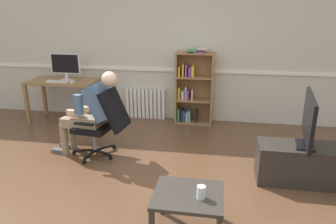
{
  "coord_description": "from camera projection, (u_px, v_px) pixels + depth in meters",
  "views": [
    {
      "loc": [
        0.79,
        -2.96,
        1.97
      ],
      "look_at": [
        0.15,
        0.85,
        0.7
      ],
      "focal_mm": 33.6,
      "sensor_mm": 36.0,
      "label": 1
    }
  ],
  "objects": [
    {
      "name": "person_seated",
      "position": [
        91.0,
        111.0,
        4.28
      ],
      "size": [
        1.03,
        0.43,
        1.21
      ],
      "rotation": [
        0.0,
        0.0,
        -1.69
      ],
      "color": "#937F60",
      "rests_on": "ground_plane"
    },
    {
      "name": "bookshelf",
      "position": [
        192.0,
        89.0,
        5.56
      ],
      "size": [
        0.66,
        0.3,
        1.34
      ],
      "color": "olive",
      "rests_on": "ground_plane"
    },
    {
      "name": "tv_stand",
      "position": [
        302.0,
        164.0,
        3.71
      ],
      "size": [
        1.04,
        0.43,
        0.46
      ],
      "color": "#2D2823",
      "rests_on": "ground_plane"
    },
    {
      "name": "keyboard",
      "position": [
        57.0,
        82.0,
        5.48
      ],
      "size": [
        0.39,
        0.12,
        0.02
      ],
      "primitive_type": "cube",
      "color": "white",
      "rests_on": "computer_desk"
    },
    {
      "name": "computer_desk",
      "position": [
        63.0,
        86.0,
        5.64
      ],
      "size": [
        1.21,
        0.65,
        0.76
      ],
      "color": "olive",
      "rests_on": "ground_plane"
    },
    {
      "name": "back_wall",
      "position": [
        177.0,
        46.0,
        5.58
      ],
      "size": [
        12.0,
        0.13,
        2.7
      ],
      "color": "beige",
      "rests_on": "ground_plane"
    },
    {
      "name": "radiator",
      "position": [
        145.0,
        103.0,
        5.9
      ],
      "size": [
        0.74,
        0.08,
        0.56
      ],
      "color": "white",
      "rests_on": "ground_plane"
    },
    {
      "name": "computer_mouse",
      "position": [
        72.0,
        82.0,
        5.45
      ],
      "size": [
        0.06,
        0.1,
        0.03
      ],
      "primitive_type": "cube",
      "color": "white",
      "rests_on": "computer_desk"
    },
    {
      "name": "coffee_table",
      "position": [
        188.0,
        199.0,
        2.81
      ],
      "size": [
        0.62,
        0.55,
        0.41
      ],
      "color": "#332D28",
      "rests_on": "ground_plane"
    },
    {
      "name": "ground_plane",
      "position": [
        142.0,
        194.0,
        3.52
      ],
      "size": [
        18.0,
        18.0,
        0.0
      ],
      "primitive_type": "plane",
      "color": "brown"
    },
    {
      "name": "office_chair",
      "position": [
        103.0,
        121.0,
        4.27
      ],
      "size": [
        0.83,
        0.62,
        0.97
      ],
      "rotation": [
        0.0,
        0.0,
        -1.69
      ],
      "color": "black",
      "rests_on": "ground_plane"
    },
    {
      "name": "tv_screen",
      "position": [
        309.0,
        120.0,
        3.54
      ],
      "size": [
        0.25,
        0.88,
        0.6
      ],
      "rotation": [
        0.0,
        0.0,
        1.42
      ],
      "color": "black",
      "rests_on": "tv_stand"
    },
    {
      "name": "drinking_glass",
      "position": [
        201.0,
        192.0,
        2.71
      ],
      "size": [
        0.08,
        0.08,
        0.12
      ],
      "primitive_type": "cylinder",
      "color": "silver",
      "rests_on": "coffee_table"
    },
    {
      "name": "imac_monitor",
      "position": [
        65.0,
        65.0,
        5.59
      ],
      "size": [
        0.54,
        0.14,
        0.47
      ],
      "color": "silver",
      "rests_on": "computer_desk"
    }
  ]
}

